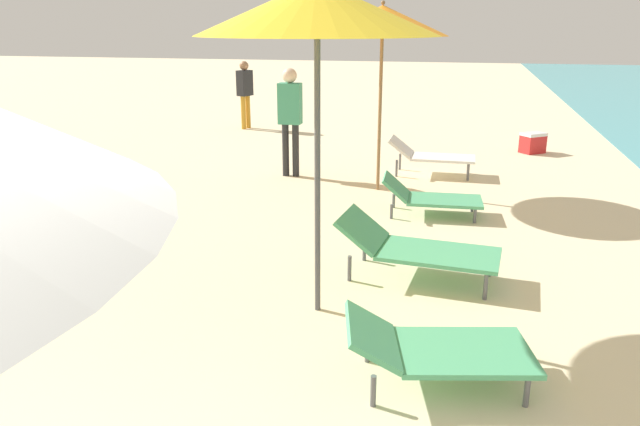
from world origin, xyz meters
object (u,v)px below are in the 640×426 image
umbrella_second (317,9)px  lounger_farthest_shoreside (430,155)px  lounger_second_inland (437,348)px  cooler_box (533,143)px  lounger_second_shoreside (416,247)px  person_walking_near (290,111)px  person_walking_mid (245,88)px  lounger_farthest_inland (430,197)px  umbrella_farthest (383,21)px

umbrella_second → lounger_farthest_shoreside: umbrella_second is taller
lounger_second_inland → umbrella_second: bearing=126.4°
cooler_box → lounger_second_shoreside: bearing=-104.1°
lounger_farthest_shoreside → cooler_box: bearing=51.2°
person_walking_near → person_walking_mid: bearing=27.9°
lounger_farthest_shoreside → person_walking_mid: person_walking_mid is taller
lounger_farthest_shoreside → person_walking_mid: bearing=141.4°
umbrella_second → lounger_farthest_inland: size_ratio=2.11×
lounger_farthest_inland → person_walking_mid: bearing=125.1°
person_walking_near → cooler_box: 5.05m
lounger_second_inland → person_walking_near: 6.20m
lounger_farthest_shoreside → person_walking_mid: size_ratio=0.89×
umbrella_farthest → person_walking_mid: umbrella_farthest is taller
lounger_second_shoreside → lounger_second_inland: 1.84m
lounger_farthest_inland → cooler_box: (1.67, 4.51, -0.05)m
lounger_farthest_shoreside → cooler_box: 2.92m
umbrella_farthest → person_walking_mid: bearing=129.3°
umbrella_second → person_walking_near: (-1.61, 4.63, -1.45)m
lounger_second_shoreside → cooler_box: 6.84m
umbrella_second → cooler_box: size_ratio=5.23×
umbrella_farthest → lounger_farthest_inland: 2.60m
umbrella_farthest → person_walking_near: size_ratio=1.56×
umbrella_second → lounger_second_inland: (1.07, -0.91, -2.24)m
person_walking_near → lounger_second_shoreside: bearing=-148.7°
lounger_farthest_shoreside → person_walking_near: size_ratio=0.80×
umbrella_second → lounger_farthest_inland: bearing=75.9°
lounger_second_inland → lounger_farthest_shoreside: bearing=80.8°
cooler_box → lounger_farthest_inland: bearing=-110.3°
lounger_farthest_shoreside → lounger_farthest_inland: 2.24m
lounger_second_shoreside → person_walking_near: (-2.37, 3.73, 0.74)m
lounger_farthest_shoreside → person_walking_near: (-2.22, -0.62, 0.73)m
umbrella_farthest → lounger_farthest_shoreside: bearing=58.4°
lounger_farthest_shoreside → lounger_farthest_inland: bearing=-86.5°
umbrella_second → person_walking_near: bearing=109.2°
person_walking_near → lounger_farthest_inland: bearing=-125.4°
umbrella_second → lounger_second_shoreside: (0.76, 0.90, -2.20)m
lounger_second_shoreside → person_walking_mid: (-4.75, 7.99, 0.63)m
lounger_second_shoreside → lounger_farthest_inland: 2.12m
person_walking_near → person_walking_mid: 4.88m
person_walking_mid → cooler_box: 6.60m
lounger_second_inland → cooler_box: 8.55m
umbrella_farthest → cooler_box: umbrella_farthest is taller
lounger_second_shoreside → lounger_second_inland: size_ratio=1.15×
umbrella_farthest → person_walking_near: 2.12m
lounger_farthest_shoreside → umbrella_second: bearing=-96.9°
person_walking_mid → umbrella_farthest: bearing=149.4°
umbrella_second → person_walking_mid: bearing=114.2°
lounger_farthest_inland → umbrella_second: bearing=-108.0°
lounger_second_shoreside → lounger_farthest_shoreside: (-0.15, 4.35, 0.01)m
lounger_second_inland → lounger_farthest_shoreside: (-0.46, 6.16, 0.06)m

